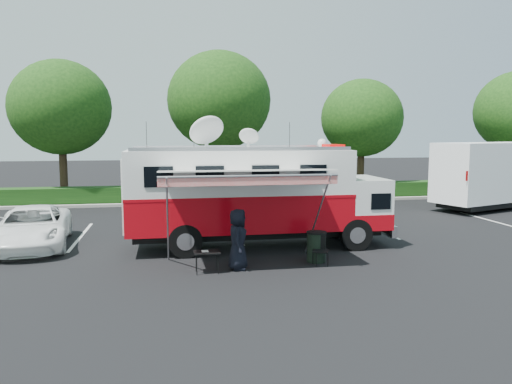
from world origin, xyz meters
TOP-DOWN VIEW (x-y plane):
  - ground_plane at (0.00, 0.00)m, footprint 120.00×120.00m
  - back_border at (1.14, 12.90)m, footprint 60.00×6.14m
  - stall_lines at (-0.50, 3.00)m, footprint 24.12×5.50m
  - command_truck at (-0.08, -0.00)m, footprint 9.16×2.52m
  - awning at (-0.90, -2.62)m, footprint 5.00×2.59m
  - white_suv at (-7.85, 1.35)m, footprint 2.96×5.38m
  - person at (-1.13, -2.79)m, footprint 0.74×0.98m
  - folding_table at (-2.06, -3.00)m, footprint 0.76×0.55m
  - folding_chair at (1.40, -2.69)m, footprint 0.59×0.62m
  - trash_bin at (1.41, -2.33)m, footprint 0.64×0.64m

SIDE VIEW (x-z plane):
  - ground_plane at x=0.00m, z-range 0.00..0.00m
  - white_suv at x=-7.85m, z-range -0.71..0.71m
  - person at x=-1.13m, z-range -0.90..0.90m
  - stall_lines at x=-0.50m, z-range 0.00..0.01m
  - trash_bin at x=1.41m, z-range 0.00..0.95m
  - folding_chair at x=1.40m, z-range 0.09..1.05m
  - folding_table at x=-2.06m, z-range 0.26..0.90m
  - command_truck at x=-0.08m, z-range -0.32..4.09m
  - awning at x=-0.90m, z-range 1.32..4.34m
  - back_border at x=1.14m, z-range 0.57..9.44m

